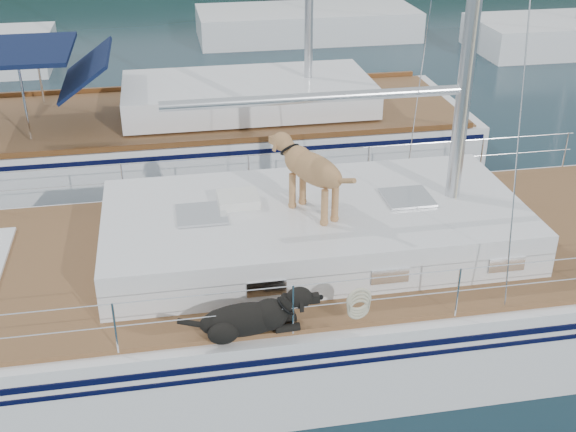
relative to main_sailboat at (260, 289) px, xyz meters
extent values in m
plane|color=black|center=(-0.09, 0.01, -0.68)|extent=(120.00, 120.00, 0.00)
cube|color=white|center=(-0.09, 0.01, -0.18)|extent=(12.00, 3.80, 1.40)
cube|color=brown|center=(-0.09, 0.01, 0.55)|extent=(11.52, 3.50, 0.06)
cube|color=white|center=(0.71, 0.01, 0.86)|extent=(5.20, 2.50, 0.55)
cylinder|color=silver|center=(0.71, 0.01, 2.53)|extent=(3.60, 0.12, 0.12)
cylinder|color=silver|center=(-0.09, -1.74, 1.14)|extent=(10.56, 0.01, 0.01)
cylinder|color=silver|center=(-0.09, 1.75, 1.14)|extent=(10.56, 0.01, 0.01)
cube|color=blue|center=(-0.98, 1.61, 0.61)|extent=(0.78, 0.65, 0.05)
cube|color=white|center=(-0.22, 0.23, 1.20)|extent=(0.51, 0.42, 0.13)
torus|color=beige|center=(0.79, -1.81, 0.94)|extent=(0.36, 0.14, 0.35)
cube|color=white|center=(-0.59, 5.74, -0.23)|extent=(11.00, 3.50, 1.30)
cube|color=brown|center=(-0.59, 5.74, 0.42)|extent=(10.56, 3.29, 0.06)
cube|color=white|center=(0.61, 5.74, 0.77)|extent=(4.80, 2.30, 0.55)
cube|color=#0D1939|center=(-3.79, 5.74, 1.82)|extent=(2.40, 2.30, 0.08)
cube|color=white|center=(3.91, 16.01, -0.28)|extent=(7.20, 3.00, 1.10)
cube|color=white|center=(11.91, 13.01, -0.28)|extent=(6.40, 3.00, 1.10)
camera|label=1|loc=(-1.04, -7.80, 5.14)|focal=45.00mm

